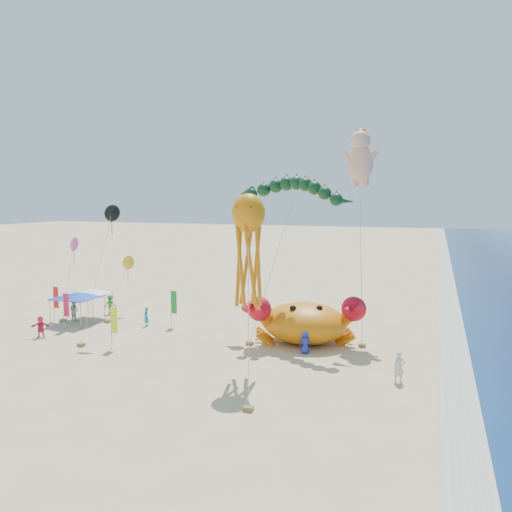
{
  "coord_description": "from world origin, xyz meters",
  "views": [
    {
      "loc": [
        10.51,
        -32.47,
        10.73
      ],
      "look_at": [
        -2.0,
        2.0,
        6.5
      ],
      "focal_mm": 35.0,
      "sensor_mm": 36.0,
      "label": 1
    }
  ],
  "objects_px": {
    "octopus_kite": "(248,241)",
    "canopy_blue": "(77,295)",
    "crab_inflatable": "(304,321)",
    "canopy_white": "(90,292)",
    "dragon_kite": "(291,194)",
    "cherub_kite": "(360,156)"
  },
  "relations": [
    {
      "from": "crab_inflatable",
      "to": "canopy_white",
      "type": "distance_m",
      "value": 20.04
    },
    {
      "from": "dragon_kite",
      "to": "octopus_kite",
      "type": "bearing_deg",
      "value": -90.86
    },
    {
      "from": "octopus_kite",
      "to": "canopy_blue",
      "type": "bearing_deg",
      "value": 160.92
    },
    {
      "from": "canopy_blue",
      "to": "dragon_kite",
      "type": "bearing_deg",
      "value": 8.18
    },
    {
      "from": "dragon_kite",
      "to": "octopus_kite",
      "type": "xyz_separation_m",
      "value": [
        -0.13,
        -8.94,
        -2.94
      ]
    },
    {
      "from": "crab_inflatable",
      "to": "cherub_kite",
      "type": "height_order",
      "value": "cherub_kite"
    },
    {
      "from": "octopus_kite",
      "to": "cherub_kite",
      "type": "bearing_deg",
      "value": 68.36
    },
    {
      "from": "canopy_blue",
      "to": "canopy_white",
      "type": "distance_m",
      "value": 1.67
    },
    {
      "from": "cherub_kite",
      "to": "canopy_white",
      "type": "height_order",
      "value": "cherub_kite"
    },
    {
      "from": "crab_inflatable",
      "to": "cherub_kite",
      "type": "xyz_separation_m",
      "value": [
        3.09,
        5.18,
        12.4
      ]
    },
    {
      "from": "octopus_kite",
      "to": "canopy_white",
      "type": "height_order",
      "value": "octopus_kite"
    },
    {
      "from": "cherub_kite",
      "to": "canopy_white",
      "type": "distance_m",
      "value": 26.19
    },
    {
      "from": "canopy_white",
      "to": "dragon_kite",
      "type": "bearing_deg",
      "value": 3.01
    },
    {
      "from": "canopy_white",
      "to": "canopy_blue",
      "type": "bearing_deg",
      "value": -89.18
    },
    {
      "from": "crab_inflatable",
      "to": "dragon_kite",
      "type": "distance_m",
      "value": 9.74
    },
    {
      "from": "canopy_white",
      "to": "crab_inflatable",
      "type": "bearing_deg",
      "value": -2.72
    },
    {
      "from": "crab_inflatable",
      "to": "octopus_kite",
      "type": "distance_m",
      "value": 9.71
    },
    {
      "from": "dragon_kite",
      "to": "canopy_white",
      "type": "relative_size",
      "value": 3.62
    },
    {
      "from": "cherub_kite",
      "to": "canopy_white",
      "type": "relative_size",
      "value": 4.83
    },
    {
      "from": "octopus_kite",
      "to": "canopy_blue",
      "type": "relative_size",
      "value": 2.95
    },
    {
      "from": "crab_inflatable",
      "to": "canopy_white",
      "type": "relative_size",
      "value": 2.56
    },
    {
      "from": "canopy_blue",
      "to": "canopy_white",
      "type": "relative_size",
      "value": 1.12
    }
  ]
}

